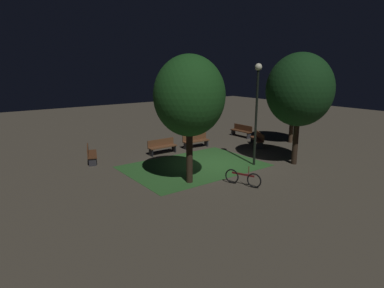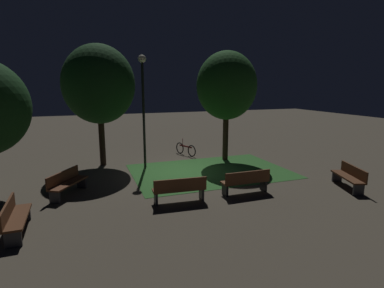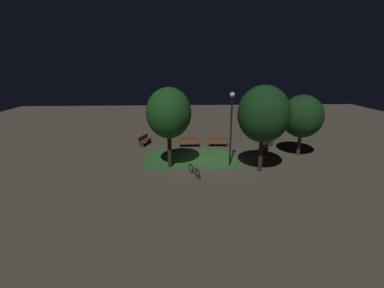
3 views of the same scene
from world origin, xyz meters
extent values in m
plane|color=#4C4438|center=(0.00, 0.00, 0.00)|extent=(60.00, 60.00, 0.00)
cube|color=#2D6028|center=(1.21, -0.35, 0.01)|extent=(7.07, 4.88, 0.01)
cube|color=brown|center=(-1.27, -3.43, 0.45)|extent=(1.83, 0.60, 0.06)
cube|color=brown|center=(-1.28, -3.64, 0.68)|extent=(1.80, 0.19, 0.40)
cube|color=#2D2D33|center=(-2.07, -3.37, 0.21)|extent=(0.11, 0.39, 0.42)
cube|color=#2D2D33|center=(-0.47, -3.49, 0.21)|extent=(0.11, 0.39, 0.42)
cube|color=brown|center=(1.27, -3.43, 0.45)|extent=(1.80, 0.49, 0.06)
cube|color=brown|center=(1.27, -3.64, 0.68)|extent=(1.80, 0.07, 0.40)
cube|color=black|center=(0.47, -3.43, 0.21)|extent=(0.08, 0.38, 0.42)
cube|color=black|center=(2.07, -3.43, 0.21)|extent=(0.08, 0.38, 0.42)
cube|color=brown|center=(-4.82, -1.48, 0.45)|extent=(1.37, 1.78, 0.06)
cube|color=brown|center=(-5.00, -1.37, 0.68)|extent=(1.02, 1.55, 0.40)
cube|color=#2D2D33|center=(-4.39, -0.80, 0.21)|extent=(0.37, 0.27, 0.42)
cube|color=#2D2D33|center=(-5.25, -2.15, 0.21)|extent=(0.37, 0.27, 0.42)
cube|color=#512D19|center=(-6.01, -4.10, 0.45)|extent=(0.51, 1.81, 0.06)
cube|color=#512D19|center=(-6.22, -4.10, 0.68)|extent=(0.09, 1.80, 0.40)
cube|color=#2D2D33|center=(-6.02, -3.30, 0.21)|extent=(0.39, 0.09, 0.42)
cube|color=#2D2D33|center=(-5.99, -4.90, 0.21)|extent=(0.39, 0.09, 0.42)
cube|color=#512D19|center=(5.25, -4.31, 0.45)|extent=(1.04, 1.86, 0.06)
cube|color=#512D19|center=(5.45, -4.37, 0.68)|extent=(0.64, 1.72, 0.40)
cube|color=#2D2D33|center=(4.99, -5.06, 0.21)|extent=(0.39, 0.20, 0.42)
cube|color=#2D2D33|center=(5.51, -3.55, 0.21)|extent=(0.39, 0.20, 0.42)
cylinder|color=#2D2116|center=(2.84, 1.45, 1.52)|extent=(0.29, 0.29, 3.05)
ellipsoid|color=#194719|center=(2.84, 1.45, 3.90)|extent=(3.09, 3.09, 3.49)
cylinder|color=#2D2116|center=(-3.37, 2.52, 1.51)|extent=(0.29, 0.29, 3.02)
ellipsoid|color=#143816|center=(-3.37, 2.52, 3.96)|extent=(3.41, 3.41, 3.75)
cylinder|color=black|center=(-1.49, 1.37, 2.47)|extent=(0.12, 0.12, 4.95)
sphere|color=#F2EDCC|center=(-1.49, 1.37, 5.10)|extent=(0.36, 0.36, 0.36)
torus|color=black|center=(1.39, 2.68, 0.33)|extent=(0.29, 0.64, 0.66)
torus|color=black|center=(1.01, 3.67, 0.33)|extent=(0.29, 0.64, 0.66)
cube|color=maroon|center=(1.20, 3.17, 0.51)|extent=(0.42, 1.00, 0.08)
cylinder|color=maroon|center=(1.10, 3.42, 0.73)|extent=(0.03, 0.03, 0.40)
camera|label=1|loc=(10.91, 12.48, 5.08)|focal=29.81mm
camera|label=2|loc=(-4.19, -12.82, 3.92)|focal=28.40mm
camera|label=3|loc=(2.14, 20.14, 7.05)|focal=25.85mm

